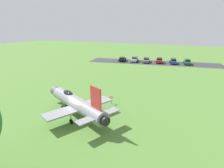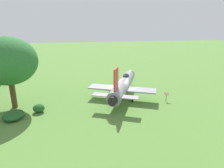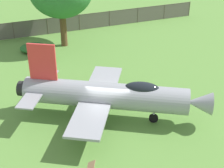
% 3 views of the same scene
% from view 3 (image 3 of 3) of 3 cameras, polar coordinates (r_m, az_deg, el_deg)
% --- Properties ---
extents(ground_plane, '(200.00, 200.00, 0.00)m').
position_cam_3_polar(ground_plane, '(22.59, -1.10, -5.72)').
color(ground_plane, '#568438').
extents(display_jet, '(8.89, 11.97, 5.02)m').
position_cam_3_polar(display_jet, '(21.59, -0.18, -1.90)').
color(display_jet, gray).
rests_on(display_jet, ground_plane).
extents(perimeter_fence, '(2.56, 32.44, 1.81)m').
position_cam_3_polar(perimeter_fence, '(37.78, -8.18, 10.08)').
color(perimeter_fence, '#4C4238').
rests_on(perimeter_fence, ground_plane).
extents(shrub_near_fence, '(2.13, 2.55, 0.77)m').
position_cam_3_polar(shrub_near_fence, '(33.33, -13.19, 6.02)').
color(shrub_near_fence, '#235B26').
rests_on(shrub_near_fence, ground_plane).
extents(shrub_by_tree, '(1.28, 1.11, 0.98)m').
position_cam_3_polar(shrub_by_tree, '(31.14, -10.84, 4.87)').
color(shrub_by_tree, '#235B26').
rests_on(shrub_by_tree, ground_plane).
extents(info_plaque, '(0.71, 0.59, 1.14)m').
position_cam_3_polar(info_plaque, '(17.56, -3.55, -14.00)').
color(info_plaque, '#333333').
rests_on(info_plaque, ground_plane).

